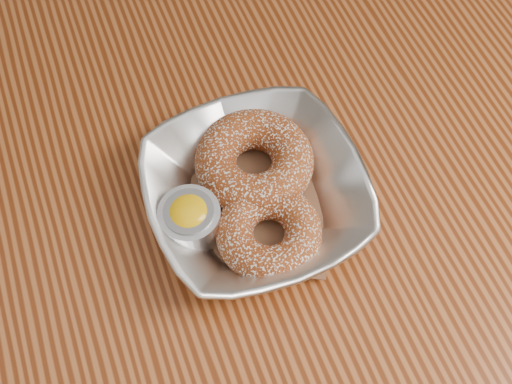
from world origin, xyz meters
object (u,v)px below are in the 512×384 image
object	(u,v)px
serving_bowl	(256,194)
ramekin	(190,220)
table	(299,214)
donut_back	(254,161)
donut_front	(269,232)

from	to	relation	value
serving_bowl	ramekin	bearing A→B (deg)	-174.69
table	ramekin	size ratio (longest dim) A/B	21.06
table	donut_back	distance (m)	0.14
donut_back	donut_front	bearing A→B (deg)	-100.74
serving_bowl	donut_front	distance (m)	0.04
donut_back	ramekin	bearing A→B (deg)	-153.87
donut_back	donut_front	distance (m)	0.08
serving_bowl	donut_front	size ratio (longest dim) A/B	2.11
serving_bowl	ramekin	world-z (taller)	ramekin
serving_bowl	ramekin	xyz separation A→B (m)	(-0.07, -0.01, 0.01)
serving_bowl	ramekin	distance (m)	0.07
serving_bowl	donut_back	bearing A→B (deg)	71.89
table	donut_front	xyz separation A→B (m)	(-0.06, -0.06, 0.13)
donut_back	donut_front	xyz separation A→B (m)	(-0.01, -0.07, -0.00)
table	donut_back	size ratio (longest dim) A/B	10.34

